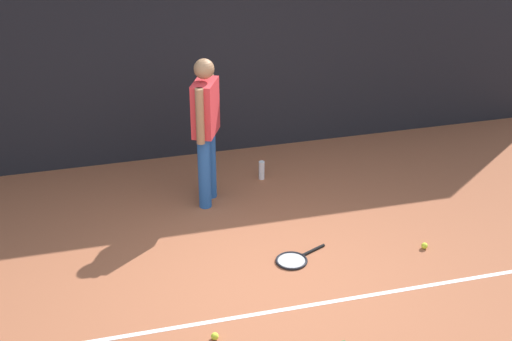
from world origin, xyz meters
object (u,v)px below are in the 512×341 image
object	(u,v)px
tennis_ball_near_player	(215,336)
water_bottle	(262,170)
tennis_player	(206,123)
tennis_ball_by_fence	(425,246)
tennis_racket	(294,260)

from	to	relation	value
tennis_ball_near_player	water_bottle	bearing A→B (deg)	66.92
tennis_player	water_bottle	distance (m)	1.19
tennis_ball_near_player	tennis_ball_by_fence	size ratio (longest dim) A/B	1.00
tennis_ball_near_player	tennis_ball_by_fence	distance (m)	2.53
tennis_ball_near_player	tennis_ball_by_fence	xyz separation A→B (m)	(2.39, 0.85, 0.00)
tennis_player	water_bottle	size ratio (longest dim) A/B	7.38
tennis_ball_near_player	water_bottle	distance (m)	3.02
tennis_ball_by_fence	water_bottle	world-z (taller)	water_bottle
tennis_racket	tennis_ball_near_player	size ratio (longest dim) A/B	9.55
tennis_player	tennis_racket	bearing A→B (deg)	-131.53
tennis_player	water_bottle	world-z (taller)	tennis_player
tennis_ball_near_player	tennis_racket	bearing A→B (deg)	43.89
tennis_ball_near_player	water_bottle	xyz separation A→B (m)	(1.18, 2.77, 0.08)
tennis_ball_near_player	tennis_player	bearing A→B (deg)	79.47
tennis_ball_by_fence	water_bottle	xyz separation A→B (m)	(-1.20, 1.93, 0.08)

